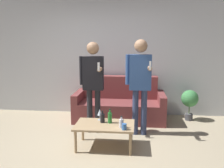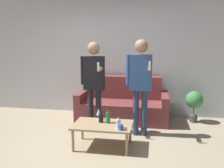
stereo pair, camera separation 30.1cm
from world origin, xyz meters
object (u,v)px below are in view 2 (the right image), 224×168
object	(u,v)px
bottle_orange	(101,118)
person_standing_right	(140,79)
couch	(123,105)
person_standing_left	(94,79)
coffee_table	(103,127)

from	to	relation	value
bottle_orange	person_standing_right	size ratio (longest dim) A/B	0.11
couch	person_standing_right	distance (m)	1.20
bottle_orange	person_standing_right	distance (m)	0.99
couch	person_standing_right	xyz separation A→B (m)	(0.42, -0.87, 0.72)
bottle_orange	person_standing_left	distance (m)	0.82
coffee_table	bottle_orange	distance (m)	0.15
couch	person_standing_left	distance (m)	1.17
couch	person_standing_right	size ratio (longest dim) A/B	1.11
coffee_table	person_standing_left	distance (m)	0.97
coffee_table	person_standing_right	bearing A→B (deg)	48.56
coffee_table	person_standing_left	xyz separation A→B (m)	(-0.30, 0.64, 0.67)
bottle_orange	person_standing_left	size ratio (longest dim) A/B	0.12
couch	person_standing_left	size ratio (longest dim) A/B	1.14
couch	bottle_orange	world-z (taller)	couch
coffee_table	person_standing_right	world-z (taller)	person_standing_right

